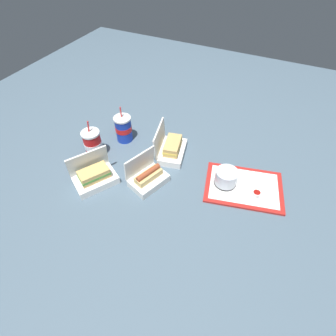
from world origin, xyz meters
The scene contains 11 objects.
ground_plane centered at (0.00, 0.00, 0.00)m, with size 3.20×3.20×0.00m, color #4C6070.
food_tray centered at (-0.36, -0.05, 0.01)m, with size 0.42×0.34×0.01m.
cake_container centered at (-0.27, -0.03, 0.05)m, with size 0.11×0.11×0.08m.
ketchup_cup centered at (-0.42, -0.02, 0.03)m, with size 0.04×0.04×0.02m.
napkin_stack centered at (-0.35, -0.10, 0.02)m, with size 0.10×0.10×0.00m, color white.
plastic_fork centered at (-0.45, -0.02, 0.02)m, with size 0.11×0.01×0.01m, color white.
clamshell_hotdog_front centered at (0.08, 0.12, 0.04)m, with size 0.18×0.21×0.16m.
clamshell_sandwich_center centered at (0.31, 0.23, 0.04)m, with size 0.22×0.24×0.17m.
clamshell_sandwich_right centered at (0.06, -0.12, 0.04)m, with size 0.19×0.23×0.17m.
soda_cup_left centered at (0.36, -0.12, 0.08)m, with size 0.10×0.10×0.21m.
soda_cup_right centered at (0.43, 0.07, 0.08)m, with size 0.10×0.10×0.22m.
Camera 1 is at (-0.38, 0.84, 1.00)m, focal length 28.00 mm.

